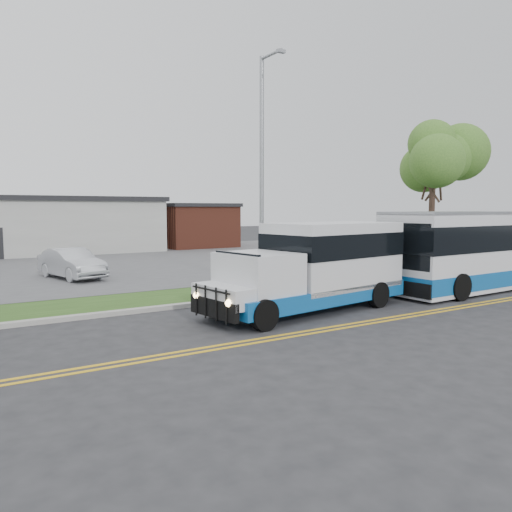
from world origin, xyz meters
TOP-DOWN VIEW (x-y plane):
  - ground at (0.00, 0.00)m, footprint 140.00×140.00m
  - lane_line_north at (0.00, -3.85)m, footprint 70.00×0.12m
  - lane_line_south at (0.00, -4.15)m, footprint 70.00×0.12m
  - curb at (0.00, 1.10)m, footprint 80.00×0.30m
  - verge at (0.00, 2.90)m, footprint 80.00×3.30m
  - parking_lot at (0.00, 17.00)m, footprint 80.00×25.00m
  - brick_wing at (10.50, 26.00)m, footprint 6.30×7.30m
  - tree_east at (14.00, 3.00)m, footprint 5.20×5.20m
  - streetlight_near at (3.00, 2.73)m, footprint 0.35×1.53m
  - shuttle_bus at (2.48, -1.57)m, footprint 7.95×3.49m
  - transit_bus at (12.14, -1.80)m, footprint 12.03×3.14m
  - parked_car_a at (-3.17, 10.07)m, footprint 2.55×4.64m

SIDE VIEW (x-z plane):
  - ground at x=0.00m, z-range 0.00..0.00m
  - lane_line_north at x=0.00m, z-range 0.00..0.01m
  - lane_line_south at x=0.00m, z-range 0.00..0.01m
  - verge at x=0.00m, z-range 0.00..0.10m
  - parking_lot at x=0.00m, z-range 0.00..0.10m
  - curb at x=0.00m, z-range 0.00..0.15m
  - parked_car_a at x=-3.17m, z-range 0.10..1.55m
  - shuttle_bus at x=2.48m, z-range 0.10..3.05m
  - transit_bus at x=12.14m, z-range 0.02..3.34m
  - brick_wing at x=10.50m, z-range 0.01..3.91m
  - streetlight_near at x=3.00m, z-range 0.48..9.98m
  - tree_east at x=14.00m, z-range 2.04..10.37m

